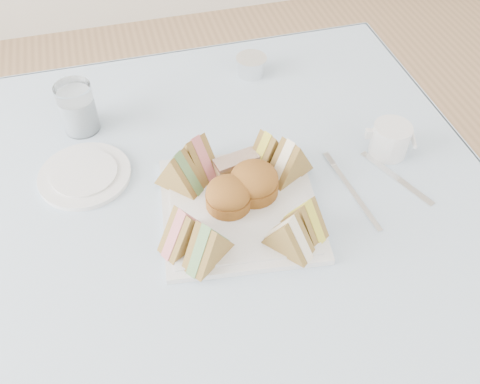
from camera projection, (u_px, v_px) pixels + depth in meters
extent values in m
plane|color=#9E7751|center=(230.00, 376.00, 1.52)|extent=(4.00, 4.00, 0.00)
cube|color=brown|center=(228.00, 310.00, 1.25)|extent=(0.90, 0.90, 0.74)
cube|color=#9BB6D1|center=(225.00, 205.00, 0.97)|extent=(1.02, 1.02, 0.01)
cube|color=silver|center=(240.00, 209.00, 0.95)|extent=(0.31, 0.31, 0.01)
cylinder|color=brown|center=(228.00, 195.00, 0.93)|extent=(0.09, 0.09, 0.05)
cylinder|color=brown|center=(254.00, 181.00, 0.95)|extent=(0.11, 0.11, 0.06)
cube|color=tan|center=(236.00, 166.00, 0.99)|extent=(0.09, 0.05, 0.04)
cylinder|color=silver|center=(85.00, 175.00, 1.01)|extent=(0.20, 0.20, 0.01)
cylinder|color=white|center=(77.00, 108.00, 1.07)|extent=(0.08, 0.08, 0.11)
cylinder|color=silver|center=(251.00, 67.00, 1.22)|extent=(0.09, 0.09, 0.04)
cube|color=silver|center=(396.00, 178.00, 1.01)|extent=(0.08, 0.17, 0.00)
cube|color=silver|center=(356.00, 196.00, 0.98)|extent=(0.03, 0.18, 0.00)
cylinder|color=silver|center=(390.00, 140.00, 1.04)|extent=(0.09, 0.09, 0.07)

